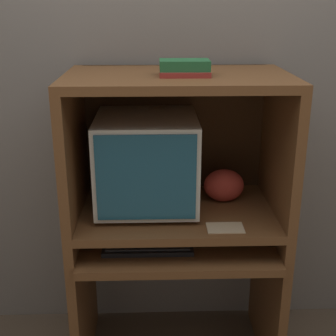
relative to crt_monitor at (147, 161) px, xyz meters
name	(u,v)px	position (x,y,z in m)	size (l,w,h in m)	color
wall_back	(174,83)	(0.13, 0.31, 0.29)	(6.00, 0.06, 2.60)	gray
desk_base	(177,283)	(0.13, -0.07, -0.59)	(0.93, 0.60, 0.66)	brown
desk_monitor_shelf	(177,214)	(0.13, -0.04, -0.24)	(0.93, 0.57, 0.13)	brown
hutch_upper	(177,121)	(0.13, 0.00, 0.18)	(0.93, 0.57, 0.60)	brown
crt_monitor	(147,161)	(0.00, 0.00, 0.00)	(0.44, 0.45, 0.41)	beige
keyboard	(148,245)	(0.00, -0.16, -0.33)	(0.39, 0.17, 0.03)	black
mouse	(209,241)	(0.27, -0.14, -0.33)	(0.07, 0.05, 0.03)	black
snack_bag	(224,185)	(0.35, 0.05, -0.14)	(0.19, 0.14, 0.15)	#BC382D
book_stack	(185,68)	(0.16, -0.09, 0.42)	(0.20, 0.13, 0.06)	maroon
paper_card	(225,228)	(0.32, -0.24, -0.21)	(0.15, 0.10, 0.00)	#CCB28C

